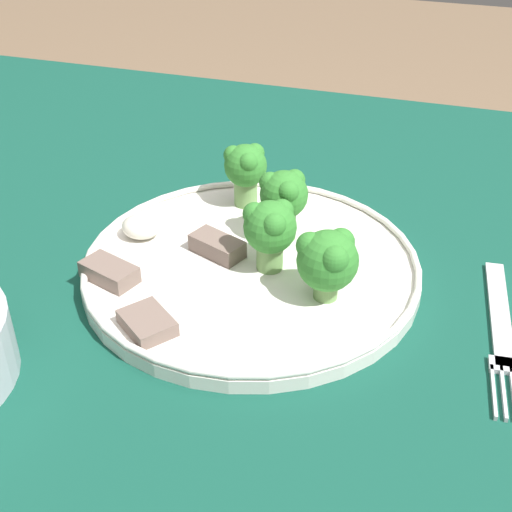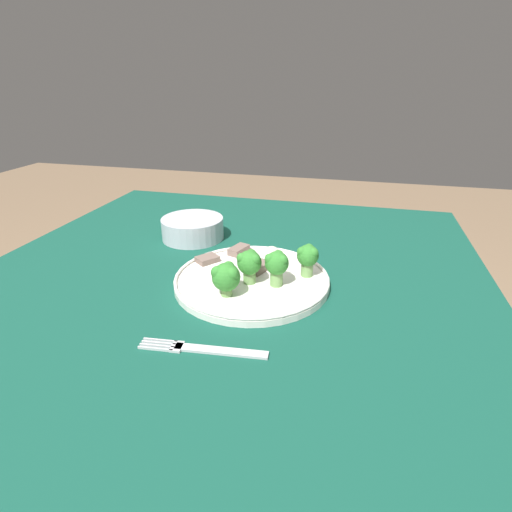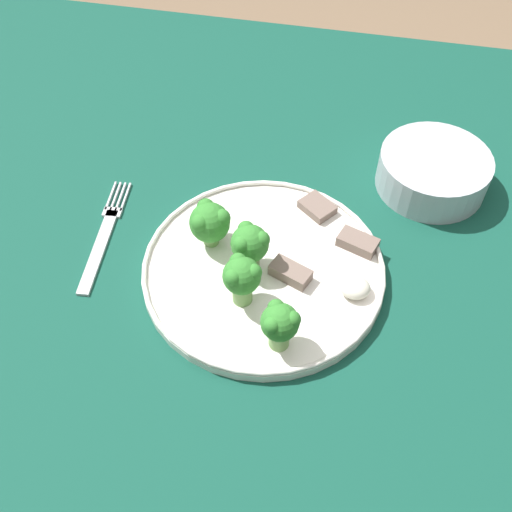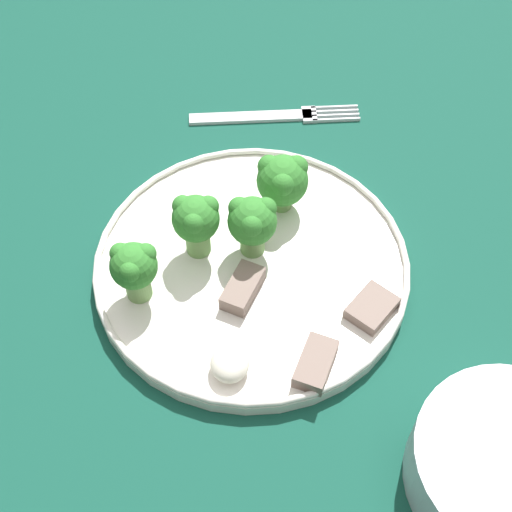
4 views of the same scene
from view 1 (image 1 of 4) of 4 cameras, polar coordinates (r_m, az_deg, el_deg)
table at (r=0.63m, az=1.31°, el=-12.13°), size 1.18×1.01×0.73m
dinner_plate at (r=0.61m, az=-0.37°, el=-0.88°), size 0.29×0.29×0.02m
fork at (r=0.59m, az=19.04°, el=-5.72°), size 0.04×0.19×0.00m
broccoli_floret_near_rim_left at (r=0.56m, az=5.76°, el=-0.28°), size 0.05×0.05×0.06m
broccoli_floret_center_left at (r=0.63m, az=2.25°, el=4.77°), size 0.04×0.04×0.07m
broccoli_floret_back_left at (r=0.68m, az=-0.84°, el=7.09°), size 0.04×0.04×0.06m
broccoli_floret_front_left at (r=0.59m, az=1.13°, el=2.25°), size 0.05×0.04×0.06m
meat_slice_front_slice at (r=0.62m, az=-3.13°, el=0.80°), size 0.05×0.04×0.02m
meat_slice_middle_slice at (r=0.54m, az=-8.69°, el=-5.32°), size 0.05×0.05×0.01m
meat_slice_rear_slice at (r=0.60m, az=-11.79°, el=-1.44°), size 0.05×0.04×0.01m
sauce_dollop at (r=0.65m, az=-9.17°, el=2.34°), size 0.04×0.03×0.02m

